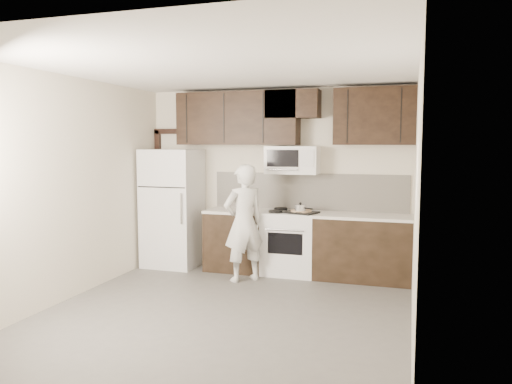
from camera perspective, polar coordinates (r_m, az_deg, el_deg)
The scene contains 14 objects.
floor at distance 5.70m, azimuth -3.84°, elevation -13.82°, with size 4.50×4.50×0.00m, color #555250.
back_wall at distance 7.53m, azimuth 2.29°, elevation 1.46°, with size 4.00×4.00×0.00m, color beige.
ceiling at distance 5.43m, azimuth -4.03°, elevation 14.12°, with size 4.50×4.50×0.00m, color white.
counter_run at distance 7.22m, azimuth 6.27°, elevation -5.92°, with size 2.95×0.64×0.91m.
stove at distance 7.28m, azimuth 3.91°, elevation -5.76°, with size 0.76×0.66×0.94m.
backsplash at distance 7.42m, azimuth 5.99°, elevation 0.05°, with size 2.90×0.02×0.54m, color beige.
upper_cabinets at distance 7.30m, azimuth 3.55°, elevation 8.64°, with size 3.48×0.35×0.78m.
microwave at distance 7.26m, azimuth 4.19°, elevation 3.66°, with size 0.76×0.42×0.40m.
refrigerator at distance 7.80m, azimuth -9.49°, elevation -1.80°, with size 0.80×0.76×1.80m.
door_trim at distance 8.22m, azimuth -10.83°, elevation 0.99°, with size 0.50×0.08×2.12m.
saucepan at distance 7.01m, azimuth 5.10°, elevation -1.95°, with size 0.28×0.18×0.16m.
baking_tray at distance 7.07m, azimuth 5.18°, elevation -2.32°, with size 0.44×0.33×0.02m, color black.
pizza at distance 7.07m, azimuth 5.18°, elevation -2.15°, with size 0.29×0.29×0.02m, color #CDB389.
person at distance 6.83m, azimuth -1.41°, elevation -3.56°, with size 0.59×0.39×1.61m, color white.
Camera 1 is at (1.95, -5.01, 1.89)m, focal length 35.00 mm.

